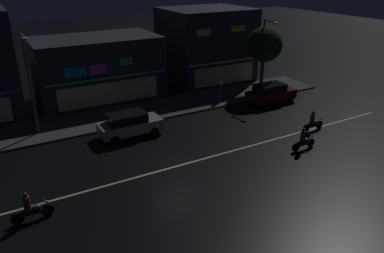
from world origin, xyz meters
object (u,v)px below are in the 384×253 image
at_px(parked_car_near_kerb, 271,93).
at_px(motorcycle_following, 303,140).
at_px(pedestrian_on_sidewalk, 220,92).
at_px(streetlamp_east, 264,50).
at_px(parked_car_trailing, 129,124).
at_px(motorcycle_opposite_lane, 313,122).
at_px(streetlamp_mid, 29,77).
at_px(motorcycle_lead, 30,209).

distance_m(parked_car_near_kerb, motorcycle_following, 8.98).
distance_m(pedestrian_on_sidewalk, motorcycle_following, 10.15).
distance_m(streetlamp_east, motorcycle_following, 11.97).
relative_size(parked_car_trailing, motorcycle_opposite_lane, 2.26).
bearing_deg(streetlamp_mid, pedestrian_on_sidewalk, -1.79).
xyz_separation_m(motorcycle_following, motorcycle_opposite_lane, (2.78, 1.87, 0.00)).
bearing_deg(pedestrian_on_sidewalk, parked_car_near_kerb, 57.08).
xyz_separation_m(streetlamp_mid, pedestrian_on_sidewalk, (14.77, -0.46, -3.27)).
xyz_separation_m(streetlamp_mid, streetlamp_east, (19.42, -0.29, -0.19)).
distance_m(streetlamp_east, pedestrian_on_sidewalk, 5.58).
bearing_deg(motorcycle_lead, parked_car_near_kerb, -158.78).
height_order(streetlamp_east, pedestrian_on_sidewalk, streetlamp_east).
bearing_deg(motorcycle_following, streetlamp_east, -120.06).
relative_size(motorcycle_following, motorcycle_opposite_lane, 1.00).
bearing_deg(streetlamp_east, parked_car_near_kerb, -111.36).
xyz_separation_m(parked_car_near_kerb, parked_car_trailing, (-13.00, -0.48, 0.00)).
bearing_deg(pedestrian_on_sidewalk, motorcycle_opposite_lane, 13.35).
distance_m(parked_car_near_kerb, motorcycle_lead, 21.53).
height_order(parked_car_near_kerb, parked_car_trailing, same).
height_order(streetlamp_east, motorcycle_lead, streetlamp_east).
bearing_deg(streetlamp_mid, streetlamp_east, -0.86).
xyz_separation_m(parked_car_trailing, motorcycle_following, (8.89, -7.50, -0.24)).
bearing_deg(streetlamp_east, pedestrian_on_sidewalk, -177.89).
bearing_deg(motorcycle_lead, pedestrian_on_sidewalk, -148.85).
height_order(parked_car_near_kerb, motorcycle_following, parked_car_near_kerb).
xyz_separation_m(streetlamp_east, pedestrian_on_sidewalk, (-4.65, -0.17, -3.08)).
xyz_separation_m(pedestrian_on_sidewalk, motorcycle_following, (-0.37, -10.14, -0.32)).
bearing_deg(pedestrian_on_sidewalk, streetlamp_mid, -94.63).
distance_m(pedestrian_on_sidewalk, parked_car_trailing, 9.63).
xyz_separation_m(streetlamp_east, motorcycle_lead, (-21.24, -9.43, -3.41)).
height_order(pedestrian_on_sidewalk, motorcycle_opposite_lane, pedestrian_on_sidewalk).
height_order(streetlamp_east, parked_car_trailing, streetlamp_east).
relative_size(parked_car_trailing, motorcycle_lead, 2.26).
xyz_separation_m(streetlamp_mid, parked_car_trailing, (5.51, -3.10, -3.36)).
bearing_deg(motorcycle_following, streetlamp_mid, -40.46).
height_order(parked_car_near_kerb, motorcycle_lead, parked_car_near_kerb).
relative_size(streetlamp_east, parked_car_near_kerb, 1.52).
bearing_deg(streetlamp_mid, motorcycle_opposite_lane, -26.97).
height_order(streetlamp_mid, motorcycle_following, streetlamp_mid).
relative_size(parked_car_trailing, motorcycle_following, 2.26).
height_order(streetlamp_mid, motorcycle_lead, streetlamp_mid).
distance_m(streetlamp_east, parked_car_trailing, 14.55).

